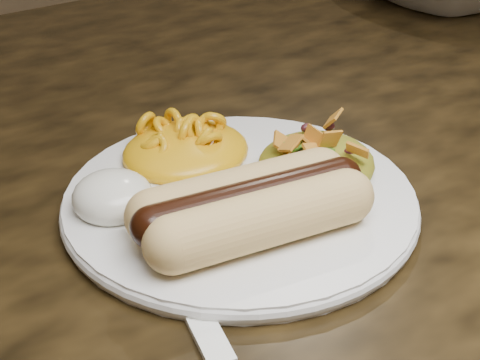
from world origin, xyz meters
TOP-DOWN VIEW (x-y plane):
  - table at (0.00, 0.00)m, footprint 1.60×0.90m
  - plate at (-0.02, -0.04)m, footprint 0.30×0.30m
  - hotdog at (-0.04, -0.08)m, footprint 0.13×0.08m
  - mac_and_cheese at (-0.02, 0.02)m, footprint 0.12×0.12m
  - sour_cream at (-0.10, -0.01)m, footprint 0.07×0.07m
  - taco_salad at (0.04, -0.05)m, footprint 0.08×0.08m
  - fork at (-0.10, -0.11)m, footprint 0.05×0.13m

SIDE VIEW (x-z plane):
  - table at x=0.00m, z-range 0.28..1.03m
  - fork at x=-0.10m, z-range 0.75..0.75m
  - plate at x=-0.02m, z-range 0.75..0.76m
  - taco_salad at x=0.04m, z-range 0.76..0.80m
  - sour_cream at x=-0.10m, z-range 0.76..0.79m
  - mac_and_cheese at x=-0.02m, z-range 0.76..0.80m
  - hotdog at x=-0.04m, z-range 0.76..0.80m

